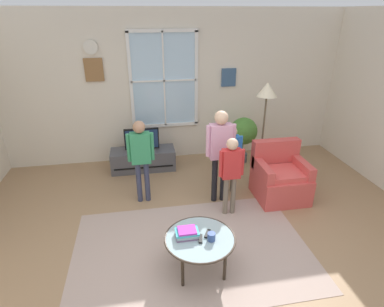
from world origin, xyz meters
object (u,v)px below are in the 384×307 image
Objects in this scene: person_green_shirt at (141,153)px; person_blue_shirt at (231,152)px; television at (142,139)px; person_red_shirt at (231,168)px; book_stack at (187,233)px; cup at (211,237)px; armchair at (280,178)px; remote_near_books at (201,239)px; coffee_table at (200,240)px; potted_plant_by_window at (244,132)px; floor_lamp at (266,100)px; remote_near_cup at (207,234)px; tv_stand at (143,159)px; person_pink_shirt at (220,147)px.

person_green_shirt reaches higher than person_blue_shirt.
person_red_shirt reaches higher than television.
person_blue_shirt is at bearing 57.92° from book_stack.
person_red_shirt is (0.52, 1.03, 0.27)m from cup.
armchair is at bearing -6.56° from person_green_shirt.
person_green_shirt is at bearing -91.67° from television.
remote_near_books is at bearing -69.61° from person_green_shirt.
person_blue_shirt is at bearing 73.23° from person_red_shirt.
armchair is 1.09× the size of coffee_table.
television is 2.03m from person_red_shirt.
person_red_shirt is at bearing -106.77° from person_blue_shirt.
person_green_shirt reaches higher than remote_near_books.
book_stack is at bearing -80.93° from television.
remote_near_books is 0.12× the size of person_red_shirt.
coffee_table is 0.89× the size of potted_plant_by_window.
remote_near_books is 2.62m from floor_lamp.
coffee_table is 0.70× the size of person_blue_shirt.
remote_near_books is 1.22m from person_red_shirt.
floor_lamp is (1.46, 1.94, 0.99)m from remote_near_books.
potted_plant_by_window is at bearing 97.41° from floor_lamp.
cup is 0.05× the size of floor_lamp.
cup is 0.12m from remote_near_books.
person_green_shirt is 0.77× the size of floor_lamp.
person_red_shirt reaches higher than person_blue_shirt.
armchair is at bearing 40.71° from remote_near_cup.
potted_plant_by_window reaches higher than remote_near_books.
person_red_shirt is at bearing 63.47° from cup.
cup reaches higher than remote_near_cup.
cup is 0.66× the size of remote_near_books.
person_green_shirt is at bearing -179.26° from person_blue_shirt.
tv_stand is 8.37× the size of remote_near_books.
remote_near_cup is 2.52m from floor_lamp.
armchair is 1.35m from potted_plant_by_window.
remote_near_cup is at bearing -115.21° from person_blue_shirt.
television is at bearing 179.18° from potted_plant_by_window.
person_pink_shirt is (0.57, 1.37, 0.48)m from remote_near_books.
television is at bearing 141.54° from person_blue_shirt.
book_stack is 1.83× the size of remote_near_books.
person_pink_shirt reaches higher than potted_plant_by_window.
person_green_shirt is 2.16m from floor_lamp.
remote_near_books is at bearing -117.55° from potted_plant_by_window.
floor_lamp is (2.01, -0.71, 1.23)m from tv_stand.
person_red_shirt is (0.63, 1.00, 0.31)m from remote_near_books.
remote_near_cup is (0.09, 0.07, 0.00)m from remote_near_books.
remote_near_books is 0.16× the size of potted_plant_by_window.
floor_lamp reaches higher than remote_near_cup.
floor_lamp is (1.34, 1.97, 0.95)m from cup.
person_blue_shirt is (1.35, -1.08, 0.52)m from tv_stand.
remote_near_books is 0.10× the size of person_pink_shirt.
coffee_table is at bearing -69.32° from person_green_shirt.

